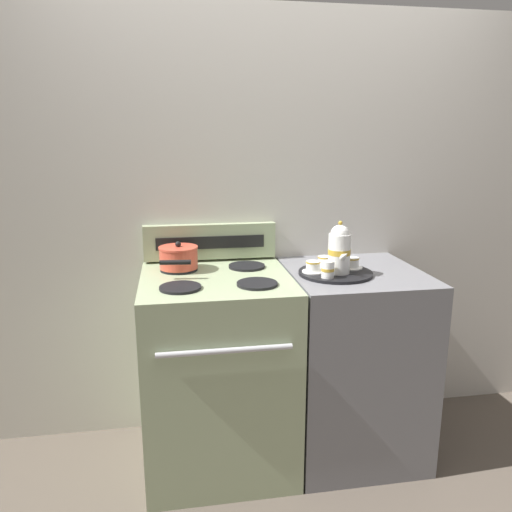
# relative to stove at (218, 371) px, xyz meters

# --- Properties ---
(ground_plane) EXTENTS (6.00, 6.00, 0.00)m
(ground_plane) POSITION_rel_stove_xyz_m (0.32, 0.00, -0.47)
(ground_plane) COLOR brown
(wall_back) EXTENTS (6.00, 0.05, 2.20)m
(wall_back) POSITION_rel_stove_xyz_m (0.32, 0.36, 0.63)
(wall_back) COLOR beige
(wall_back) RESTS_ON ground
(stove) EXTENTS (0.69, 0.71, 0.95)m
(stove) POSITION_rel_stove_xyz_m (0.00, 0.00, 0.00)
(stove) COLOR #9EAD84
(stove) RESTS_ON ground
(control_panel) EXTENTS (0.68, 0.05, 0.18)m
(control_panel) POSITION_rel_stove_xyz_m (0.00, 0.31, 0.57)
(control_panel) COLOR #9EAD84
(control_panel) RESTS_ON stove
(side_counter) EXTENTS (0.63, 0.68, 0.94)m
(side_counter) POSITION_rel_stove_xyz_m (0.67, 0.00, -0.00)
(side_counter) COLOR slate
(side_counter) RESTS_ON ground
(saucepan) EXTENTS (0.19, 0.27, 0.13)m
(saucepan) POSITION_rel_stove_xyz_m (-0.17, 0.15, 0.53)
(saucepan) COLOR #D14C38
(saucepan) RESTS_ON stove
(serving_tray) EXTENTS (0.35, 0.35, 0.01)m
(serving_tray) POSITION_rel_stove_xyz_m (0.56, -0.04, 0.47)
(serving_tray) COLOR black
(serving_tray) RESTS_ON side_counter
(teapot) EXTENTS (0.10, 0.17, 0.24)m
(teapot) POSITION_rel_stove_xyz_m (0.56, -0.07, 0.59)
(teapot) COLOR white
(teapot) RESTS_ON serving_tray
(teacup_left) EXTENTS (0.10, 0.10, 0.05)m
(teacup_left) POSITION_rel_stove_xyz_m (0.53, 0.05, 0.51)
(teacup_left) COLOR white
(teacup_left) RESTS_ON serving_tray
(teacup_right) EXTENTS (0.10, 0.10, 0.05)m
(teacup_right) POSITION_rel_stove_xyz_m (0.45, -0.04, 0.51)
(teacup_right) COLOR white
(teacup_right) RESTS_ON serving_tray
(teacup_front) EXTENTS (0.10, 0.10, 0.05)m
(teacup_front) POSITION_rel_stove_xyz_m (0.65, 0.00, 0.51)
(teacup_front) COLOR white
(teacup_front) RESTS_ON serving_tray
(creamer_jug) EXTENTS (0.06, 0.06, 0.08)m
(creamer_jug) POSITION_rel_stove_xyz_m (0.49, -0.14, 0.52)
(creamer_jug) COLOR white
(creamer_jug) RESTS_ON serving_tray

